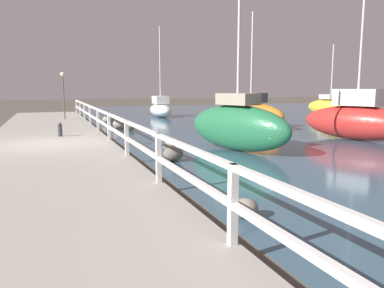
# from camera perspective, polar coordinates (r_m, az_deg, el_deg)

# --- Properties ---
(ground_plane) EXTENTS (120.00, 120.00, 0.00)m
(ground_plane) POSITION_cam_1_polar(r_m,az_deg,el_deg) (13.76, -20.98, -0.88)
(ground_plane) COLOR #4C473D
(dock_walkway) EXTENTS (4.34, 36.00, 0.22)m
(dock_walkway) POSITION_cam_1_polar(r_m,az_deg,el_deg) (13.74, -21.01, -0.42)
(dock_walkway) COLOR #9E998E
(dock_walkway) RESTS_ON ground
(railing) EXTENTS (0.10, 32.50, 1.01)m
(railing) POSITION_cam_1_polar(r_m,az_deg,el_deg) (13.80, -12.55, 3.33)
(railing) COLOR white
(railing) RESTS_ON dock_walkway
(boulder_mid_strip) EXTENTS (0.59, 0.53, 0.44)m
(boulder_mid_strip) POSITION_cam_1_polar(r_m,az_deg,el_deg) (10.87, -2.88, -1.52)
(boulder_mid_strip) COLOR #666056
(boulder_mid_strip) RESTS_ON ground
(boulder_near_dock) EXTENTS (0.69, 0.62, 0.52)m
(boulder_near_dock) POSITION_cam_1_polar(r_m,az_deg,el_deg) (22.86, -12.62, 3.68)
(boulder_near_dock) COLOR gray
(boulder_near_dock) RESTS_ON ground
(boulder_water_edge) EXTENTS (0.43, 0.39, 0.33)m
(boulder_water_edge) POSITION_cam_1_polar(r_m,az_deg,el_deg) (12.64, -3.45, -0.36)
(boulder_water_edge) COLOR gray
(boulder_water_edge) RESTS_ON ground
(boulder_downstream) EXTENTS (0.44, 0.39, 0.33)m
(boulder_downstream) POSITION_cam_1_polar(r_m,az_deg,el_deg) (6.28, 8.14, -9.68)
(boulder_downstream) COLOR gray
(boulder_downstream) RESTS_ON ground
(boulder_far_strip) EXTENTS (0.51, 0.45, 0.38)m
(boulder_far_strip) POSITION_cam_1_polar(r_m,az_deg,el_deg) (18.90, -9.54, 2.58)
(boulder_far_strip) COLOR gray
(boulder_far_strip) RESTS_ON ground
(boulder_upstream) EXTENTS (0.76, 0.69, 0.57)m
(boulder_upstream) POSITION_cam_1_polar(r_m,az_deg,el_deg) (19.54, -10.84, 3.02)
(boulder_upstream) COLOR gray
(boulder_upstream) RESTS_ON ground
(mooring_bollard) EXTENTS (0.17, 0.17, 0.54)m
(mooring_bollard) POSITION_cam_1_polar(r_m,az_deg,el_deg) (15.64, -19.47, 2.10)
(mooring_bollard) COLOR #333338
(mooring_bollard) RESTS_ON dock_walkway
(dock_lamp) EXTENTS (0.29, 0.29, 2.85)m
(dock_lamp) POSITION_cam_1_polar(r_m,az_deg,el_deg) (24.11, -19.05, 8.85)
(dock_lamp) COLOR #514C47
(dock_lamp) RESTS_ON dock_walkway
(sailboat_yellow) EXTENTS (2.54, 6.02, 5.18)m
(sailboat_yellow) POSITION_cam_1_polar(r_m,az_deg,el_deg) (29.25, 20.34, 5.24)
(sailboat_yellow) COLOR gold
(sailboat_yellow) RESTS_ON water_surface
(sailboat_white) EXTENTS (1.49, 3.83, 6.46)m
(sailboat_white) POSITION_cam_1_polar(r_m,az_deg,el_deg) (27.78, -4.81, 5.43)
(sailboat_white) COLOR white
(sailboat_white) RESTS_ON water_surface
(sailboat_green) EXTENTS (2.43, 4.52, 5.14)m
(sailboat_green) POSITION_cam_1_polar(r_m,az_deg,el_deg) (12.75, 6.92, 2.74)
(sailboat_green) COLOR #236B42
(sailboat_green) RESTS_ON water_surface
(sailboat_red) EXTENTS (2.95, 4.72, 7.33)m
(sailboat_red) POSITION_cam_1_polar(r_m,az_deg,el_deg) (16.75, 23.78, 3.45)
(sailboat_red) COLOR red
(sailboat_red) RESTS_ON water_surface
(sailboat_orange) EXTENTS (2.62, 4.37, 5.93)m
(sailboat_orange) POSITION_cam_1_polar(r_m,az_deg,el_deg) (20.00, 8.92, 4.61)
(sailboat_orange) COLOR orange
(sailboat_orange) RESTS_ON water_surface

